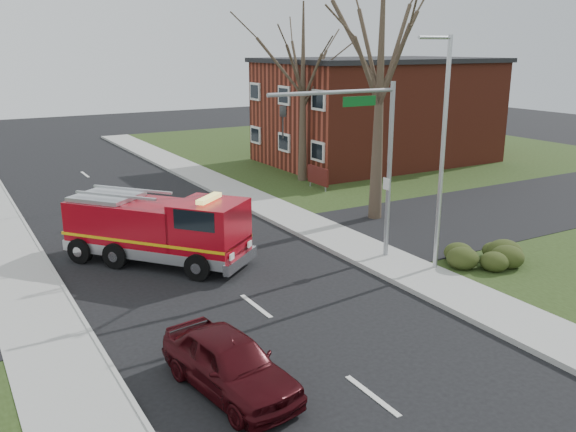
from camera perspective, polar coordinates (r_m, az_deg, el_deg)
ground at (r=19.72m, az=-3.02°, el=-8.43°), size 120.00×120.00×0.00m
sidewalk_right at (r=22.97m, az=10.88°, el=-4.93°), size 2.40×80.00×0.15m
sidewalk_left at (r=18.01m, az=-21.21°, el=-11.74°), size 2.40×80.00×0.15m
brick_building at (r=43.79m, az=8.35°, el=9.73°), size 15.40×10.40×7.25m
health_center_sign at (r=34.86m, az=2.82°, el=3.77°), size 0.12×2.00×1.40m
hedge_corner at (r=24.03m, az=17.57°, el=-3.20°), size 2.80×2.00×0.90m
bare_tree_near at (r=28.27m, az=8.68°, el=14.20°), size 6.00×6.00×12.00m
bare_tree_far at (r=36.53m, az=1.42°, el=13.20°), size 5.25×5.25×10.50m
traffic_signal_mast at (r=22.32m, az=7.02°, el=6.95°), size 5.29×0.18×6.80m
streetlight_pole at (r=22.11m, az=14.18°, el=6.09°), size 1.48×0.16×8.40m
fire_engine at (r=23.65m, az=-11.97°, el=-1.34°), size 6.20×6.89×2.80m
parked_car_maroon at (r=15.03m, az=-5.47°, el=-13.52°), size 2.35×4.49×1.46m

